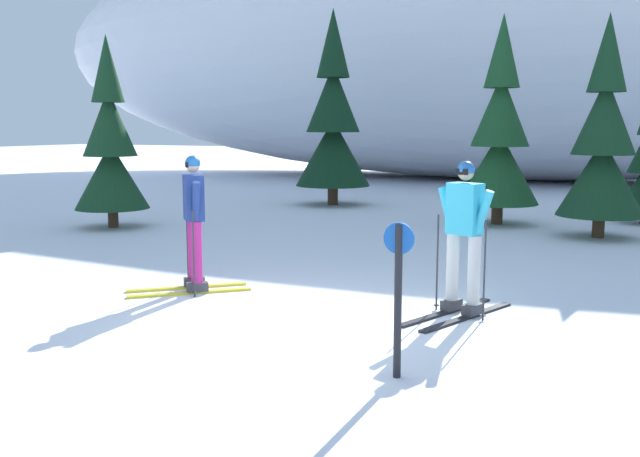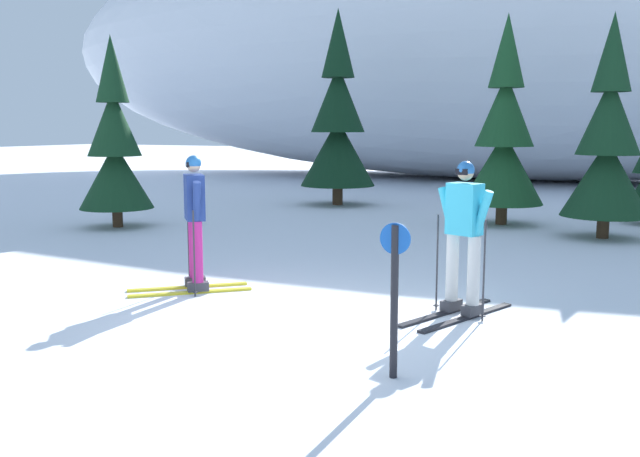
# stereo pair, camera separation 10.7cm
# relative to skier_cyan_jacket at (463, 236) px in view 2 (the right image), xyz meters

# --- Properties ---
(ground_plane) EXTENTS (120.00, 120.00, 0.00)m
(ground_plane) POSITION_rel_skier_cyan_jacket_xyz_m (-1.83, -1.39, -0.95)
(ground_plane) COLOR white
(skier_cyan_jacket) EXTENTS (1.00, 1.79, 1.83)m
(skier_cyan_jacket) POSITION_rel_skier_cyan_jacket_xyz_m (0.00, 0.00, 0.00)
(skier_cyan_jacket) COLOR black
(skier_cyan_jacket) RESTS_ON ground
(skier_navy_jacket) EXTENTS (1.52, 1.43, 1.85)m
(skier_navy_jacket) POSITION_rel_skier_cyan_jacket_xyz_m (-3.60, -0.34, 0.03)
(skier_navy_jacket) COLOR gold
(skier_navy_jacket) RESTS_ON ground
(pine_tree_far_left) EXTENTS (1.62, 1.62, 4.19)m
(pine_tree_far_left) POSITION_rel_skier_cyan_jacket_xyz_m (-8.79, 3.95, 0.80)
(pine_tree_far_left) COLOR #47301E
(pine_tree_far_left) RESTS_ON ground
(pine_tree_left) EXTENTS (2.11, 2.11, 5.46)m
(pine_tree_left) POSITION_rel_skier_cyan_jacket_xyz_m (-6.21, 10.16, 1.33)
(pine_tree_left) COLOR #47301E
(pine_tree_left) RESTS_ON ground
(pine_tree_center_left) EXTENTS (1.82, 1.82, 4.71)m
(pine_tree_center_left) POSITION_rel_skier_cyan_jacket_xyz_m (-1.17, 8.11, 1.02)
(pine_tree_center_left) COLOR #47301E
(pine_tree_center_left) RESTS_ON ground
(pine_tree_center_right) EXTENTS (1.71, 1.71, 4.43)m
(pine_tree_center_right) POSITION_rel_skier_cyan_jacket_xyz_m (1.08, 6.96, 0.90)
(pine_tree_center_right) COLOR #47301E
(pine_tree_center_right) RESTS_ON ground
(snow_ridge_background) EXTENTS (44.71, 16.73, 11.92)m
(snow_ridge_background) POSITION_rel_skier_cyan_jacket_xyz_m (-3.53, 22.25, 5.01)
(snow_ridge_background) COLOR white
(snow_ridge_background) RESTS_ON ground
(trail_marker_post) EXTENTS (0.28, 0.07, 1.40)m
(trail_marker_post) POSITION_rel_skier_cyan_jacket_xyz_m (-0.01, -2.36, -0.16)
(trail_marker_post) COLOR black
(trail_marker_post) RESTS_ON ground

